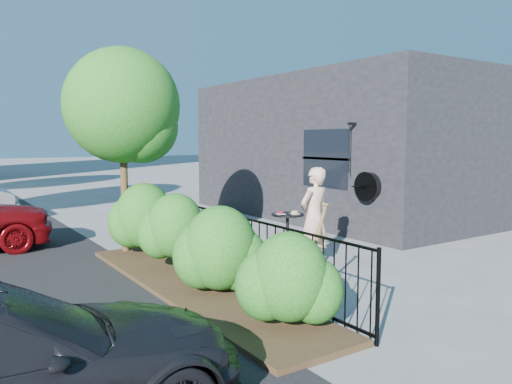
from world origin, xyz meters
TOP-DOWN VIEW (x-y plane):
  - ground at (0.00, 0.00)m, footprint 120.00×120.00m
  - shop_building at (5.50, 4.50)m, footprint 6.22×9.00m
  - fence at (-1.50, 0.00)m, footprint 0.05×6.05m
  - planting_bed at (-2.20, 0.00)m, footprint 1.30×6.00m
  - shrubs at (-2.10, 0.10)m, footprint 1.10×5.60m
  - patio_tree at (-2.24, 2.76)m, footprint 2.20×2.20m
  - cafe_table at (0.36, 1.06)m, footprint 0.64×0.64m
  - woman at (0.25, 0.13)m, footprint 0.70×0.51m
  - shovel at (-1.26, -1.59)m, footprint 0.49×0.19m

SIDE VIEW (x-z plane):
  - ground at x=0.00m, z-range 0.00..0.00m
  - planting_bed at x=-2.20m, z-range 0.00..0.08m
  - cafe_table at x=0.36m, z-range 0.13..0.99m
  - fence at x=-1.50m, z-range 0.01..1.11m
  - shovel at x=-1.26m, z-range -0.09..1.35m
  - shrubs at x=-2.10m, z-range 0.08..1.32m
  - woman at x=0.25m, z-range 0.00..1.77m
  - shop_building at x=5.50m, z-range 0.00..4.00m
  - patio_tree at x=-2.24m, z-range 0.79..4.73m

